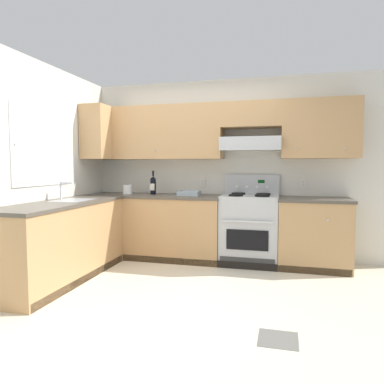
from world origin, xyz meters
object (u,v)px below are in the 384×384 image
at_px(bowl, 189,194).
at_px(paper_towel_roll, 128,189).
at_px(stove, 249,228).
at_px(wine_bottle, 153,185).

xyz_separation_m(bowl, paper_towel_roll, (-0.95, 0.05, 0.05)).
distance_m(stove, bowl, 0.95).
bearing_deg(wine_bottle, bowl, -10.12).
xyz_separation_m(stove, wine_bottle, (-1.40, 0.06, 0.57)).
relative_size(wine_bottle, paper_towel_roll, 2.52).
xyz_separation_m(stove, bowl, (-0.83, -0.04, 0.45)).
relative_size(stove, paper_towel_roll, 8.87).
bearing_deg(paper_towel_roll, bowl, -2.74).
distance_m(wine_bottle, paper_towel_roll, 0.39).
height_order(stove, bowl, stove).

